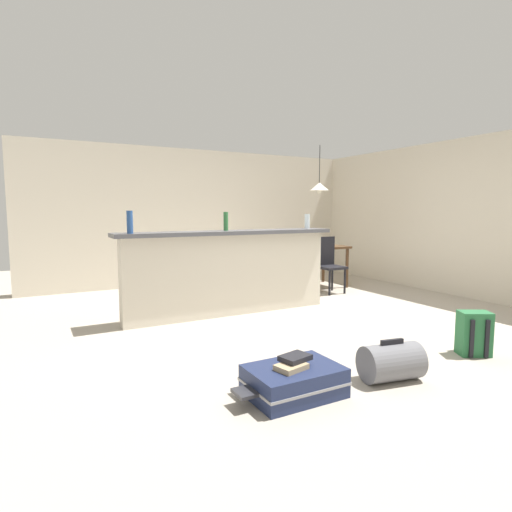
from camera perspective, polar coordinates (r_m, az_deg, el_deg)
name	(u,v)px	position (r m, az deg, el deg)	size (l,w,h in m)	color
ground_plane	(295,317)	(5.56, 5.29, -8.33)	(13.00, 13.00, 0.05)	#ADA393
wall_back	(207,217)	(8.09, -6.77, 5.35)	(6.60, 0.10, 2.50)	beige
wall_right	(436,218)	(7.70, 23.37, 4.84)	(0.10, 6.00, 2.50)	beige
partition_half_wall	(230,275)	(5.49, -3.58, -2.58)	(2.80, 0.20, 1.06)	beige
bar_countertop	(230,233)	(5.43, -3.62, 3.22)	(2.96, 0.40, 0.05)	#4C4C51
bottle_blue	(130,222)	(4.92, -16.88, 4.45)	(0.07, 0.07, 0.26)	#284C89
bottle_green	(226,221)	(5.42, -4.15, 4.76)	(0.06, 0.06, 0.24)	#2D6B38
bottle_clear	(307,221)	(6.16, 7.01, 4.75)	(0.08, 0.08, 0.21)	silver
dining_table	(313,251)	(7.53, 7.86, 0.67)	(1.10, 0.80, 0.74)	#4C331E
dining_chair_near_partition	(328,262)	(7.08, 9.85, -0.78)	(0.41, 0.41, 0.93)	black
pendant_lamp	(319,186)	(7.47, 8.65, 9.38)	(0.34, 0.34, 0.83)	black
suitcase_flat_navy	(294,381)	(3.24, 5.15, -16.67)	(0.83, 0.50, 0.22)	#1E284C
backpack_green	(474,334)	(4.53, 27.61, -9.43)	(0.33, 0.32, 0.42)	#286B3D
duffel_bag_grey	(391,362)	(3.65, 18.01, -13.63)	(0.53, 0.38, 0.34)	slate
book_stack	(293,362)	(3.18, 5.11, -14.27)	(0.32, 0.26, 0.08)	tan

